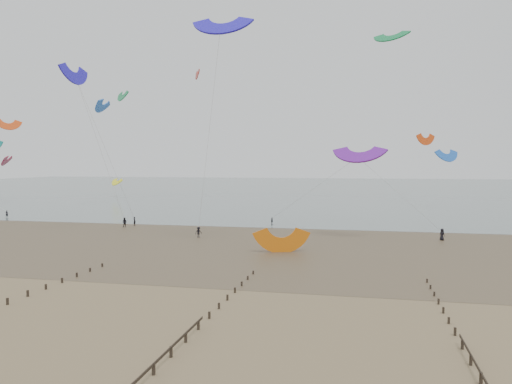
# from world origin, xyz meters

# --- Properties ---
(ground) EXTENTS (500.00, 500.00, 0.00)m
(ground) POSITION_xyz_m (0.00, 0.00, 0.00)
(ground) COLOR brown
(ground) RESTS_ON ground
(sea_and_shore) EXTENTS (500.00, 665.00, 0.03)m
(sea_and_shore) POSITION_xyz_m (-4.08, 34.40, 0.01)
(sea_and_shore) COLOR #475654
(sea_and_shore) RESTS_ON ground
(kitesurfer_lead) EXTENTS (0.74, 0.71, 1.71)m
(kitesurfer_lead) POSITION_xyz_m (-27.34, 47.91, 0.86)
(kitesurfer_lead) COLOR black
(kitesurfer_lead) RESTS_ON ground
(kitesurfers) EXTENTS (125.22, 24.31, 1.88)m
(kitesurfers) POSITION_xyz_m (18.26, 47.96, 0.90)
(kitesurfers) COLOR black
(kitesurfers) RESTS_ON ground
(grounded_kite) EXTENTS (7.66, 6.71, 3.56)m
(grounded_kite) POSITION_xyz_m (4.86, 25.83, 0.00)
(grounded_kite) COLOR orange
(grounded_kite) RESTS_ON ground
(kites_airborne) EXTENTS (233.36, 112.38, 43.60)m
(kites_airborne) POSITION_xyz_m (-8.86, 85.07, 21.03)
(kites_airborne) COLOR teal
(kites_airborne) RESTS_ON ground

